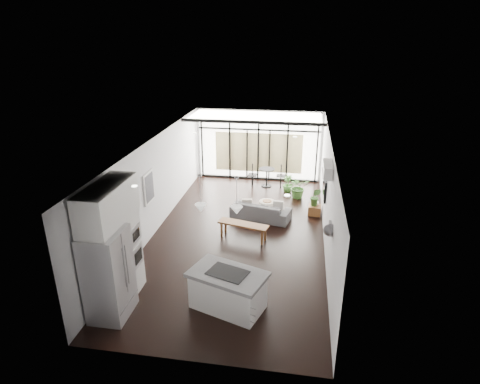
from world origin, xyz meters
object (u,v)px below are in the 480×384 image
(sofa, at_px, (261,208))
(console_bench, at_px, (243,231))
(island, at_px, (228,290))
(tv, at_px, (325,187))
(milk_can, at_px, (315,206))
(fridge, at_px, (108,274))
(pouf, at_px, (267,207))

(sofa, relative_size, console_bench, 1.28)
(island, height_order, tv, tv)
(island, xyz_separation_m, milk_can, (1.92, 5.30, -0.19))
(fridge, distance_m, tv, 6.72)
(fridge, distance_m, console_bench, 4.44)
(pouf, bearing_deg, milk_can, 10.13)
(fridge, height_order, milk_can, fridge)
(fridge, relative_size, console_bench, 1.32)
(sofa, xyz_separation_m, tv, (1.93, -0.22, 0.93))
(console_bench, distance_m, milk_can, 2.97)
(fridge, bearing_deg, island, 13.82)
(console_bench, bearing_deg, island, -73.27)
(sofa, xyz_separation_m, console_bench, (-0.36, -1.41, -0.13))
(island, relative_size, console_bench, 1.09)
(fridge, relative_size, tv, 1.78)
(fridge, xyz_separation_m, tv, (4.53, 4.95, 0.32))
(fridge, relative_size, sofa, 1.03)
(island, height_order, pouf, island)
(pouf, height_order, tv, tv)
(pouf, xyz_separation_m, milk_can, (1.56, 0.28, 0.03))
(sofa, bearing_deg, tv, -173.33)
(tv, bearing_deg, sofa, 173.47)
(tv, bearing_deg, console_bench, -152.50)
(fridge, bearing_deg, tv, 47.55)
(milk_can, relative_size, tv, 0.45)
(sofa, height_order, pouf, sofa)
(island, distance_m, tv, 4.93)
(fridge, height_order, sofa, fridge)
(console_bench, relative_size, milk_can, 3.00)
(island, height_order, milk_can, island)
(fridge, xyz_separation_m, pouf, (2.76, 5.61, -0.76))
(console_bench, distance_m, pouf, 1.92)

